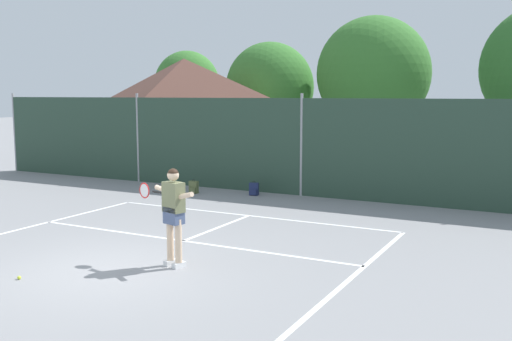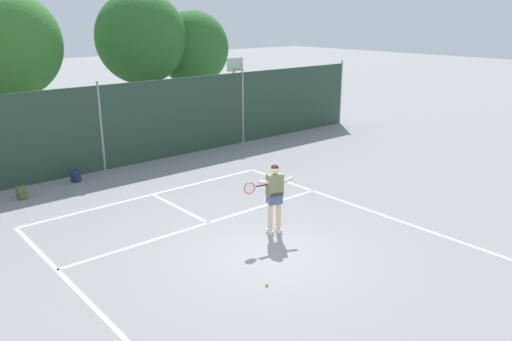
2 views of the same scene
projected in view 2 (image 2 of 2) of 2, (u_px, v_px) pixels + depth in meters
The scene contains 9 objects.
ground_plane at pixel (268, 254), 12.00m from camera, with size 120.00×120.00×0.00m, color gray.
court_markings at pixel (251, 245), 12.47m from camera, with size 8.30×11.10×0.01m.
chainlink_fence at pixel (101, 129), 18.10m from camera, with size 26.09×0.09×3.23m.
basketball_hoop at pixel (235, 85), 23.60m from camera, with size 0.90×0.67×3.55m.
treeline_backdrop at pixel (48, 48), 24.89m from camera, with size 24.39×4.60×6.76m.
tennis_player at pixel (274, 193), 12.86m from camera, with size 1.43×0.35×1.85m.
tennis_ball at pixel (267, 285), 10.59m from camera, with size 0.07×0.07×0.07m, color #CCE033.
backpack_olive at pixel (22, 193), 15.58m from camera, with size 0.30×0.27×0.46m.
backpack_navy at pixel (76, 176), 17.18m from camera, with size 0.31×0.29×0.46m.
Camera 2 is at (-7.28, -8.10, 5.42)m, focal length 35.58 mm.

